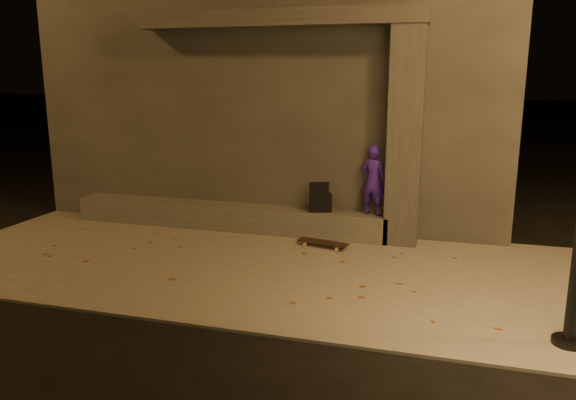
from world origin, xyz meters
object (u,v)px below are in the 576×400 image
(column, at_px, (405,138))
(backpack, at_px, (320,201))
(skateboard, at_px, (323,242))
(skateboarder, at_px, (373,180))

(column, bearing_deg, backpack, 180.00)
(column, relative_size, backpack, 6.63)
(backpack, relative_size, skateboard, 0.60)
(skateboarder, height_order, skateboard, skateboarder)
(column, xyz_separation_m, skateboard, (-1.22, -0.65, -1.72))
(column, distance_m, backpack, 1.84)
(skateboarder, xyz_separation_m, skateboard, (-0.72, -0.65, -0.98))
(column, distance_m, skateboard, 2.21)
(skateboarder, bearing_deg, column, -164.32)
(backpack, height_order, skateboard, backpack)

